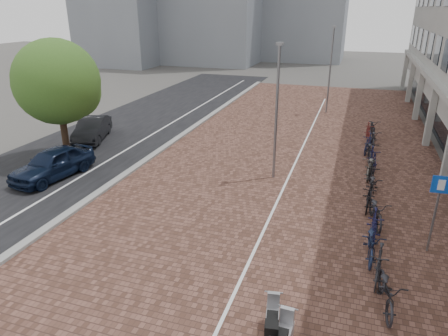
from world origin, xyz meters
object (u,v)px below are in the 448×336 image
scooter_front (272,322)px  parking_sign (438,201)px  car_dark (92,129)px  car_navy (53,163)px

scooter_front → parking_sign: bearing=43.2°
parking_sign → car_dark: bearing=154.6°
car_navy → car_dark: (-1.74, 5.46, -0.04)m
car_navy → parking_sign: bearing=3.6°
scooter_front → car_navy: bearing=141.3°
parking_sign → scooter_front: bearing=-131.5°
car_dark → car_navy: bearing=-92.1°
car_dark → scooter_front: (13.35, -12.00, -0.17)m
car_navy → car_dark: car_navy is taller
car_navy → car_dark: 5.73m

